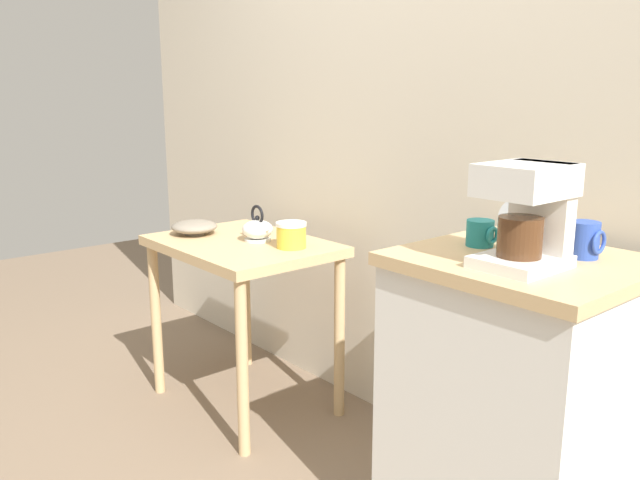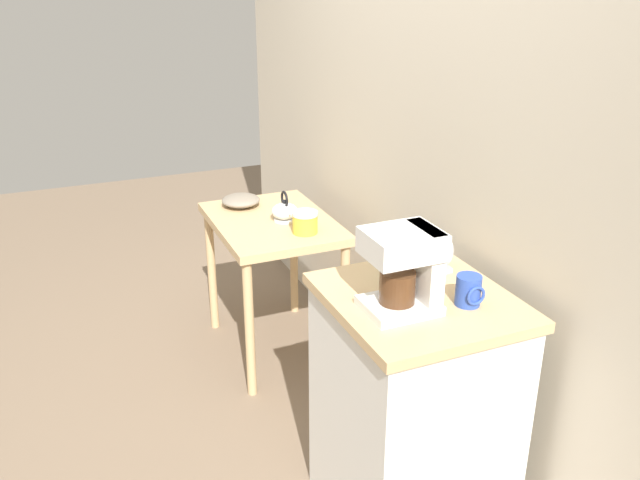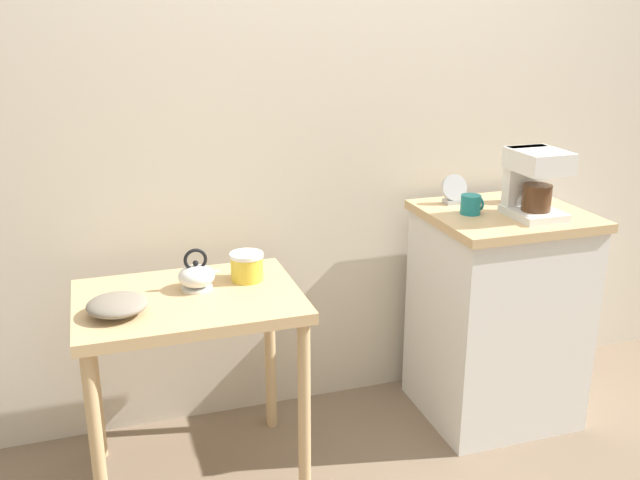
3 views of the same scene
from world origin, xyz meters
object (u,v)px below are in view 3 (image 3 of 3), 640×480
object	(u,v)px
teakettle	(197,276)
mug_dark_teal	(471,204)
coffee_maker	(533,180)
table_clock	(454,191)
mug_blue	(515,191)
canister_enamel	(247,266)
bowl_stoneware	(117,305)

from	to	relation	value
teakettle	mug_dark_teal	xyz separation A→B (m)	(1.07, 0.02, 0.16)
coffee_maker	teakettle	bearing A→B (deg)	176.75
mug_dark_teal	table_clock	world-z (taller)	table_clock
mug_blue	table_clock	world-z (taller)	table_clock
canister_enamel	mug_dark_teal	size ratio (longest dim) A/B	1.42
bowl_stoneware	mug_dark_teal	world-z (taller)	mug_dark_teal
bowl_stoneware	canister_enamel	world-z (taller)	canister_enamel
bowl_stoneware	coffee_maker	distance (m)	1.58
teakettle	mug_dark_teal	distance (m)	1.09
bowl_stoneware	teakettle	size ratio (longest dim) A/B	1.25
mug_dark_teal	table_clock	xyz separation A→B (m)	(0.01, 0.16, 0.02)
bowl_stoneware	table_clock	bearing A→B (deg)	13.03
mug_blue	teakettle	bearing A→B (deg)	-174.92
bowl_stoneware	canister_enamel	distance (m)	0.49
canister_enamel	mug_dark_teal	distance (m)	0.90
teakettle	canister_enamel	world-z (taller)	teakettle
canister_enamel	mug_blue	world-z (taller)	mug_blue
coffee_maker	mug_blue	world-z (taller)	coffee_maker
mug_dark_teal	mug_blue	size ratio (longest dim) A/B	0.88
mug_blue	table_clock	distance (m)	0.26
coffee_maker	mug_blue	xyz separation A→B (m)	(0.05, 0.19, -0.09)
bowl_stoneware	mug_blue	world-z (taller)	mug_blue
bowl_stoneware	mug_dark_teal	distance (m)	1.37
teakettle	coffee_maker	world-z (taller)	coffee_maker
canister_enamel	coffee_maker	xyz separation A→B (m)	(1.10, -0.10, 0.26)
teakettle	mug_blue	distance (m)	1.35
bowl_stoneware	coffee_maker	world-z (taller)	coffee_maker
bowl_stoneware	canister_enamel	bearing A→B (deg)	20.14
canister_enamel	bowl_stoneware	bearing A→B (deg)	-159.86
canister_enamel	table_clock	bearing A→B (deg)	9.22
canister_enamel	mug_blue	bearing A→B (deg)	4.36
teakettle	bowl_stoneware	bearing A→B (deg)	-153.46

